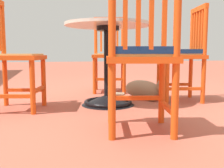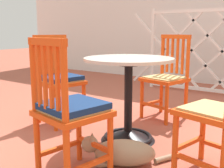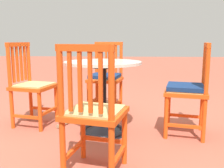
{
  "view_description": "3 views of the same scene",
  "coord_description": "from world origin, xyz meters",
  "px_view_note": "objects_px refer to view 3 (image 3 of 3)",
  "views": [
    {
      "loc": [
        -2.42,
        0.56,
        0.47
      ],
      "look_at": [
        -0.17,
        0.0,
        0.19
      ],
      "focal_mm": 41.83,
      "sensor_mm": 36.0,
      "label": 1
    },
    {
      "loc": [
        1.11,
        -1.97,
        0.95
      ],
      "look_at": [
        -0.24,
        -0.07,
        0.51
      ],
      "focal_mm": 44.95,
      "sensor_mm": 36.0,
      "label": 2
    },
    {
      "loc": [
        -0.38,
        2.48,
        0.94
      ],
      "look_at": [
        -0.23,
        0.07,
        0.51
      ],
      "focal_mm": 40.36,
      "sensor_mm": 36.0,
      "label": 3
    }
  ],
  "objects_px": {
    "orange_chair_tucked_in": "(94,114)",
    "orange_chair_at_corner": "(188,91)",
    "cafe_table": "(103,106)",
    "tabby_cat": "(90,111)",
    "orange_chair_near_fence": "(106,78)",
    "orange_chair_by_planter": "(32,86)"
  },
  "relations": [
    {
      "from": "orange_chair_tucked_in",
      "to": "orange_chair_near_fence",
      "type": "bearing_deg",
      "value": -88.14
    },
    {
      "from": "orange_chair_tucked_in",
      "to": "tabby_cat",
      "type": "bearing_deg",
      "value": -80.09
    },
    {
      "from": "orange_chair_near_fence",
      "to": "tabby_cat",
      "type": "relative_size",
      "value": 1.6
    },
    {
      "from": "orange_chair_tucked_in",
      "to": "orange_chair_by_planter",
      "type": "bearing_deg",
      "value": -50.74
    },
    {
      "from": "cafe_table",
      "to": "orange_chair_by_planter",
      "type": "height_order",
      "value": "orange_chair_by_planter"
    },
    {
      "from": "orange_chair_at_corner",
      "to": "orange_chair_by_planter",
      "type": "bearing_deg",
      "value": -7.03
    },
    {
      "from": "orange_chair_tucked_in",
      "to": "tabby_cat",
      "type": "distance_m",
      "value": 1.3
    },
    {
      "from": "cafe_table",
      "to": "orange_chair_tucked_in",
      "type": "distance_m",
      "value": 0.81
    },
    {
      "from": "orange_chair_tucked_in",
      "to": "orange_chair_at_corner",
      "type": "distance_m",
      "value": 1.15
    },
    {
      "from": "orange_chair_by_planter",
      "to": "tabby_cat",
      "type": "xyz_separation_m",
      "value": [
        -0.6,
        -0.23,
        -0.34
      ]
    },
    {
      "from": "orange_chair_at_corner",
      "to": "cafe_table",
      "type": "bearing_deg",
      "value": 0.11
    },
    {
      "from": "orange_chair_at_corner",
      "to": "orange_chair_near_fence",
      "type": "height_order",
      "value": "same"
    },
    {
      "from": "cafe_table",
      "to": "orange_chair_near_fence",
      "type": "relative_size",
      "value": 0.83
    },
    {
      "from": "cafe_table",
      "to": "tabby_cat",
      "type": "height_order",
      "value": "cafe_table"
    },
    {
      "from": "cafe_table",
      "to": "orange_chair_near_fence",
      "type": "height_order",
      "value": "orange_chair_near_fence"
    },
    {
      "from": "tabby_cat",
      "to": "orange_chair_by_planter",
      "type": "bearing_deg",
      "value": 21.2
    },
    {
      "from": "cafe_table",
      "to": "tabby_cat",
      "type": "distance_m",
      "value": 0.52
    },
    {
      "from": "orange_chair_tucked_in",
      "to": "orange_chair_at_corner",
      "type": "height_order",
      "value": "same"
    },
    {
      "from": "orange_chair_by_planter",
      "to": "orange_chair_at_corner",
      "type": "xyz_separation_m",
      "value": [
        -1.64,
        0.2,
        0.01
      ]
    },
    {
      "from": "orange_chair_near_fence",
      "to": "orange_chair_at_corner",
      "type": "bearing_deg",
      "value": 139.22
    },
    {
      "from": "tabby_cat",
      "to": "orange_chair_tucked_in",
      "type": "bearing_deg",
      "value": 99.91
    },
    {
      "from": "orange_chair_by_planter",
      "to": "orange_chair_tucked_in",
      "type": "distance_m",
      "value": 1.29
    }
  ]
}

